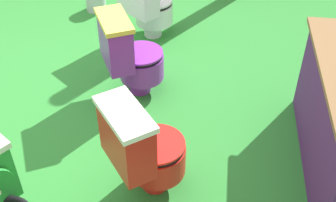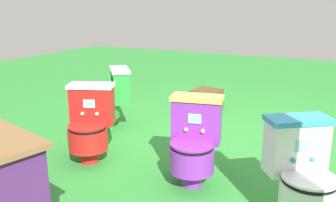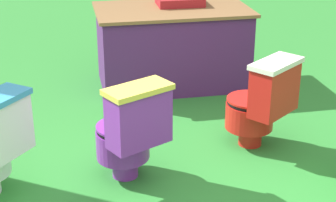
% 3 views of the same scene
% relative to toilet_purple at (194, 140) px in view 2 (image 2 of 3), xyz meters
% --- Properties ---
extents(ground, '(14.00, 14.00, 0.00)m').
position_rel_toilet_purple_xyz_m(ground, '(0.06, -0.72, -0.37)').
color(ground, '#2D8433').
extents(toilet_purple, '(0.50, 0.57, 0.73)m').
position_rel_toilet_purple_xyz_m(toilet_purple, '(0.00, 0.00, 0.00)').
color(toilet_purple, purple).
rests_on(toilet_purple, ground).
extents(toilet_red, '(0.56, 0.61, 0.73)m').
position_rel_toilet_purple_xyz_m(toilet_red, '(1.07, 0.03, 0.00)').
color(toilet_red, red).
rests_on(toilet_red, ground).
extents(toilet_green, '(0.64, 0.63, 0.73)m').
position_rel_toilet_purple_xyz_m(toilet_green, '(1.43, -0.82, 0.00)').
color(toilet_green, green).
rests_on(toilet_green, ground).
extents(toilet_white, '(0.62, 0.63, 0.73)m').
position_rel_toilet_purple_xyz_m(toilet_white, '(-0.88, 0.20, 0.00)').
color(toilet_white, white).
rests_on(toilet_white, ground).
extents(small_crate, '(0.41, 0.43, 0.30)m').
position_rel_toilet_purple_xyz_m(small_crate, '(0.67, -2.02, -0.22)').
color(small_crate, brown).
rests_on(small_crate, ground).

